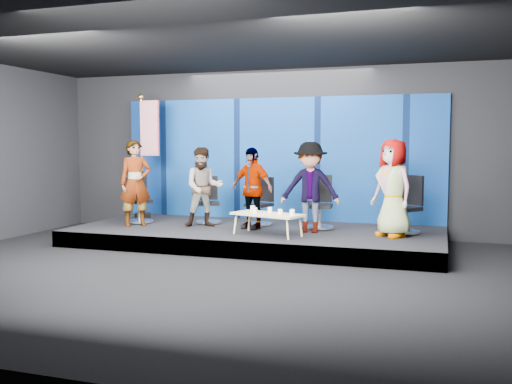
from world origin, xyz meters
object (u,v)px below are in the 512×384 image
at_px(panelist_a, 135,183).
at_px(mug_e, 292,212).
at_px(chair_a, 139,206).
at_px(mug_a, 253,208).
at_px(panelist_c, 252,188).
at_px(mug_d, 280,212).
at_px(chair_e, 406,214).
at_px(panelist_d, 310,187).
at_px(panelist_b, 204,187).
at_px(mug_c, 270,210).
at_px(chair_b, 209,208).
at_px(chair_c, 260,209).
at_px(mug_b, 255,210).
at_px(panelist_e, 393,188).
at_px(chair_d, 320,211).
at_px(coffee_table, 267,215).
at_px(flag_stand, 147,153).

relative_size(panelist_a, mug_e, 16.63).
distance_m(chair_a, mug_a, 2.72).
distance_m(panelist_c, mug_d, 1.16).
bearing_deg(chair_e, panelist_d, -126.33).
relative_size(panelist_b, mug_c, 16.26).
bearing_deg(chair_e, chair_b, -141.64).
bearing_deg(chair_a, chair_e, -38.48).
bearing_deg(chair_c, chair_a, -153.07).
relative_size(panelist_a, mug_c, 17.75).
xyz_separation_m(mug_b, mug_d, (0.48, -0.07, -0.00)).
distance_m(panelist_d, mug_e, 0.83).
bearing_deg(panelist_c, chair_c, 105.79).
distance_m(panelist_d, mug_a, 1.12).
bearing_deg(mug_a, panelist_e, 7.45).
xyz_separation_m(chair_d, panelist_d, (-0.08, -0.50, 0.49)).
bearing_deg(mug_c, mug_e, -26.76).
distance_m(chair_c, chair_e, 2.83).
height_order(panelist_b, chair_c, panelist_b).
bearing_deg(mug_d, mug_a, 152.09).
height_order(panelist_c, mug_c, panelist_c).
height_order(panelist_c, coffee_table, panelist_c).
bearing_deg(panelist_d, chair_b, 161.27).
relative_size(panelist_a, chair_d, 1.66).
distance_m(panelist_c, flag_stand, 2.80).
distance_m(panelist_b, panelist_d, 2.13).
relative_size(panelist_c, panelist_e, 0.92).
xyz_separation_m(chair_b, panelist_e, (3.72, -0.58, 0.54)).
xyz_separation_m(panelist_c, panelist_e, (2.64, -0.13, 0.07)).
bearing_deg(coffee_table, chair_a, 165.98).
distance_m(panelist_e, mug_c, 2.19).
bearing_deg(panelist_b, mug_a, -45.42).
distance_m(panelist_b, mug_d, 1.94).
bearing_deg(coffee_table, mug_d, -22.56).
xyz_separation_m(coffee_table, mug_b, (-0.22, -0.04, 0.08)).
bearing_deg(coffee_table, mug_a, 148.33).
bearing_deg(mug_b, panelist_e, 13.96).
bearing_deg(mug_e, chair_c, 127.43).
height_order(panelist_e, flag_stand, flag_stand).
bearing_deg(mug_c, mug_d, -41.04).
bearing_deg(mug_e, chair_a, 165.87).
bearing_deg(mug_d, chair_c, 121.12).
bearing_deg(mug_a, coffee_table, -31.67).
distance_m(panelist_a, chair_c, 2.52).
height_order(coffee_table, mug_c, mug_c).
xyz_separation_m(panelist_e, flag_stand, (-5.27, 0.84, 0.57)).
bearing_deg(chair_c, coffee_table, -49.03).
xyz_separation_m(panelist_b, chair_c, (0.99, 0.54, -0.46)).
bearing_deg(panelist_e, mug_a, -132.44).
xyz_separation_m(panelist_b, mug_a, (1.15, -0.41, -0.33)).
height_order(chair_a, mug_a, chair_a).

